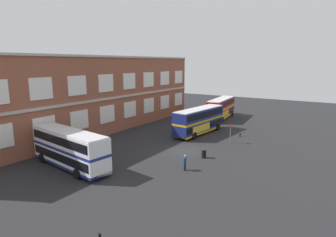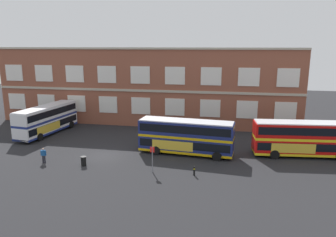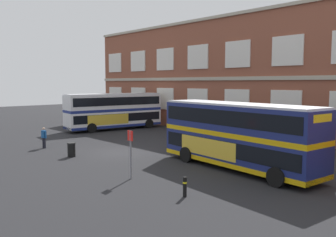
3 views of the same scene
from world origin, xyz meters
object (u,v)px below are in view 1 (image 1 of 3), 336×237
Objects in this scene: station_litter_bin at (204,154)px; safety_bollard_west at (240,133)px; double_decker_far at (221,108)px; double_decker_near at (70,148)px; waiting_passenger at (185,162)px; double_decker_middle at (199,120)px; bus_stand_flag at (230,132)px.

safety_bollard_west is (11.89, -0.39, -0.03)m from station_litter_bin.
double_decker_far is 10.87× the size of station_litter_bin.
station_litter_bin is at bearing -45.52° from double_decker_near.
double_decker_far is 6.59× the size of waiting_passenger.
station_litter_bin reaches higher than safety_bollard_west.
double_decker_far is at bearing 17.82° from station_litter_bin.
station_litter_bin is at bearing 178.13° from safety_bollard_west.
double_decker_near is 6.61× the size of waiting_passenger.
double_decker_far is 29.15m from waiting_passenger.
double_decker_middle is at bearing 21.40° from waiting_passenger.
station_litter_bin is (-23.48, -7.55, -1.63)m from double_decker_far.
safety_bollard_west is at bearing -145.60° from double_decker_far.
double_decker_middle is 13.37m from double_decker_far.
double_decker_near reaches higher than station_litter_bin.
waiting_passenger is (-14.86, -5.82, -1.22)m from double_decker_middle.
waiting_passenger is (-28.12, -7.58, -1.22)m from double_decker_far.
double_decker_near is at bearing 174.54° from double_decker_far.
waiting_passenger is at bearing -179.65° from station_litter_bin.
double_decker_far is at bearing 7.54° from double_decker_middle.
double_decker_far is (13.26, 1.75, 0.00)m from double_decker_middle.
bus_stand_flag is 2.62× the size of station_litter_bin.
bus_stand_flag reaches higher than station_litter_bin.
double_decker_near is 12.43m from waiting_passenger.
bus_stand_flag is at bearing -31.48° from double_decker_near.
double_decker_far reaches higher than bus_stand_flag.
double_decker_far is 24.72m from station_litter_bin.
safety_bollard_west is at bearing -1.87° from station_litter_bin.
station_litter_bin is (-7.65, 0.38, -1.12)m from bus_stand_flag.
station_litter_bin is 1.08× the size of safety_bollard_west.
bus_stand_flag reaches higher than waiting_passenger.
bus_stand_flag is at bearing -112.63° from double_decker_middle.
bus_stand_flag is (12.29, -0.35, 0.70)m from waiting_passenger.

